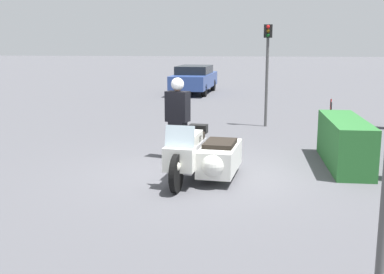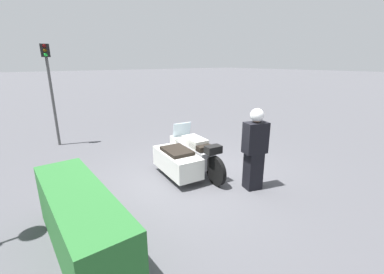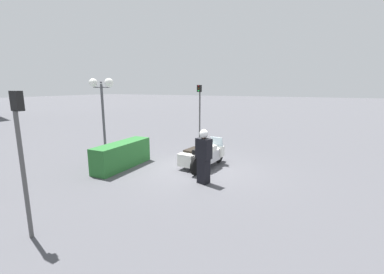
{
  "view_description": "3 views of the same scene",
  "coord_description": "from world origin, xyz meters",
  "px_view_note": "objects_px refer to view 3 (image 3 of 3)",
  "views": [
    {
      "loc": [
        9.55,
        0.78,
        2.65
      ],
      "look_at": [
        0.83,
        -0.24,
        0.91
      ],
      "focal_mm": 45.0,
      "sensor_mm": 36.0,
      "label": 1
    },
    {
      "loc": [
        -4.58,
        3.57,
        2.83
      ],
      "look_at": [
        0.48,
        -0.28,
        0.94
      ],
      "focal_mm": 24.0,
      "sensor_mm": 36.0,
      "label": 2
    },
    {
      "loc": [
        -8.84,
        -4.03,
        3.25
      ],
      "look_at": [
        0.47,
        0.41,
        1.22
      ],
      "focal_mm": 24.0,
      "sensor_mm": 36.0,
      "label": 3
    }
  ],
  "objects_px": {
    "traffic_light_far": "(21,144)",
    "police_motorcycle": "(202,156)",
    "officer_rider": "(204,155)",
    "hedge_bush_curbside": "(122,155)",
    "traffic_light_near": "(199,105)",
    "twin_lamp_post": "(102,92)"
  },
  "relations": [
    {
      "from": "traffic_light_near",
      "to": "traffic_light_far",
      "type": "distance_m",
      "value": 10.76
    },
    {
      "from": "police_motorcycle",
      "to": "officer_rider",
      "type": "xyz_separation_m",
      "value": [
        -1.64,
        -0.78,
        0.51
      ]
    },
    {
      "from": "traffic_light_far",
      "to": "officer_rider",
      "type": "bearing_deg",
      "value": -21.7
    },
    {
      "from": "officer_rider",
      "to": "traffic_light_far",
      "type": "relative_size",
      "value": 0.59
    },
    {
      "from": "police_motorcycle",
      "to": "traffic_light_near",
      "type": "xyz_separation_m",
      "value": [
        4.53,
        2.11,
        1.73
      ]
    },
    {
      "from": "police_motorcycle",
      "to": "traffic_light_far",
      "type": "bearing_deg",
      "value": 174.33
    },
    {
      "from": "hedge_bush_curbside",
      "to": "traffic_light_far",
      "type": "distance_m",
      "value": 5.25
    },
    {
      "from": "traffic_light_far",
      "to": "police_motorcycle",
      "type": "bearing_deg",
      "value": -8.96
    },
    {
      "from": "hedge_bush_curbside",
      "to": "traffic_light_near",
      "type": "xyz_separation_m",
      "value": [
        5.98,
        -0.79,
        1.69
      ]
    },
    {
      "from": "police_motorcycle",
      "to": "officer_rider",
      "type": "distance_m",
      "value": 1.89
    },
    {
      "from": "hedge_bush_curbside",
      "to": "twin_lamp_post",
      "type": "distance_m",
      "value": 3.64
    },
    {
      "from": "traffic_light_far",
      "to": "traffic_light_near",
      "type": "bearing_deg",
      "value": 7.43
    },
    {
      "from": "police_motorcycle",
      "to": "hedge_bush_curbside",
      "type": "height_order",
      "value": "police_motorcycle"
    },
    {
      "from": "police_motorcycle",
      "to": "traffic_light_far",
      "type": "relative_size",
      "value": 0.82
    },
    {
      "from": "hedge_bush_curbside",
      "to": "officer_rider",
      "type": "bearing_deg",
      "value": -92.96
    },
    {
      "from": "police_motorcycle",
      "to": "traffic_light_near",
      "type": "bearing_deg",
      "value": 31.8
    },
    {
      "from": "traffic_light_far",
      "to": "hedge_bush_curbside",
      "type": "bearing_deg",
      "value": 21.32
    },
    {
      "from": "traffic_light_near",
      "to": "police_motorcycle",
      "type": "bearing_deg",
      "value": 37.11
    },
    {
      "from": "officer_rider",
      "to": "hedge_bush_curbside",
      "type": "relative_size",
      "value": 0.67
    },
    {
      "from": "twin_lamp_post",
      "to": "traffic_light_far",
      "type": "distance_m",
      "value": 7.3
    },
    {
      "from": "officer_rider",
      "to": "traffic_light_near",
      "type": "height_order",
      "value": "traffic_light_near"
    },
    {
      "from": "twin_lamp_post",
      "to": "traffic_light_far",
      "type": "bearing_deg",
      "value": -148.37
    }
  ]
}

